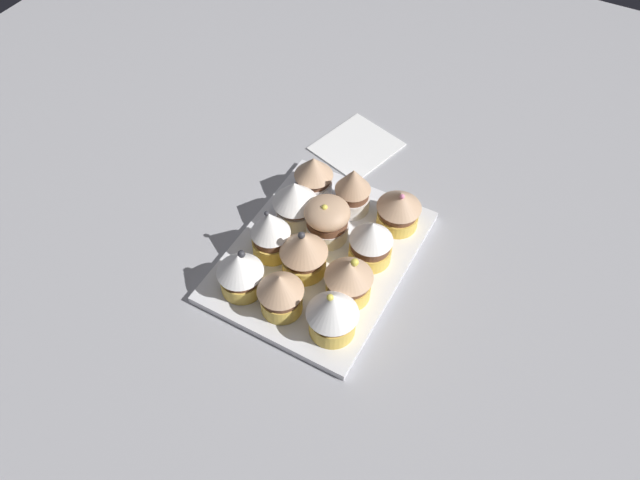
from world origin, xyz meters
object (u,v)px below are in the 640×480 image
baking_tray (320,256)px  cupcake_3 (240,271)px  cupcake_9 (371,241)px  cupcake_1 (295,200)px  cupcake_4 (351,189)px  napkin (357,146)px  cupcake_10 (349,278)px  cupcake_0 (314,175)px  cupcake_7 (280,292)px  cupcake_2 (271,233)px  cupcake_6 (304,251)px  cupcake_8 (399,208)px  cupcake_11 (333,312)px  cupcake_5 (327,220)px

baking_tray → cupcake_3: (10.24, -6.32, 4.32)cm
cupcake_9 → cupcake_1: bearing=-95.3°
cupcake_4 → napkin: cupcake_4 is taller
cupcake_9 → cupcake_10: bearing=1.3°
cupcake_0 → cupcake_7: bearing=17.8°
cupcake_2 → cupcake_6: (0.47, 5.53, -0.10)cm
cupcake_8 → cupcake_0: bearing=-88.9°
cupcake_4 → cupcake_2: bearing=-24.5°
napkin → cupcake_11: bearing=21.8°
cupcake_0 → cupcake_11: bearing=34.9°
cupcake_5 → cupcake_11: (13.51, 8.13, 0.76)cm
cupcake_10 → napkin: (-27.57, -12.61, -4.55)cm
cupcake_7 → cupcake_10: (-6.21, 6.74, -0.10)cm
cupcake_5 → cupcake_11: bearing=31.0°
cupcake_0 → napkin: cupcake_0 is taller
cupcake_3 → cupcake_10: bearing=115.0°
cupcake_0 → cupcake_6: size_ratio=0.89×
cupcake_7 → cupcake_11: size_ratio=0.87×
baking_tray → cupcake_10: (4.19, 6.64, 4.25)cm
cupcake_0 → cupcake_4: 6.40cm
cupcake_2 → cupcake_6: 5.55cm
cupcake_5 → napkin: cupcake_5 is taller
baking_tray → cupcake_0: 12.76cm
cupcake_7 → cupcake_11: 7.50cm
cupcake_1 → cupcake_4: 8.45cm
cupcake_0 → cupcake_5: bearing=41.8°
baking_tray → cupcake_8: 13.23cm
cupcake_0 → cupcake_9: 15.04cm
baking_tray → cupcake_2: (2.97, -6.12, 4.71)cm
baking_tray → cupcake_6: 5.78cm
cupcake_4 → cupcake_10: cupcake_4 is taller
cupcake_3 → cupcake_4: 21.00cm
cupcake_2 → cupcake_10: cupcake_2 is taller
baking_tray → napkin: bearing=-165.7°
baking_tray → cupcake_4: (-9.87, -0.27, 4.61)cm
cupcake_7 → cupcake_8: (-20.72, 7.34, -0.30)cm
baking_tray → cupcake_6: bearing=-9.7°
cupcake_2 → cupcake_6: bearing=85.2°
baking_tray → cupcake_10: size_ratio=4.13×
baking_tray → cupcake_1: size_ratio=4.02×
cupcake_7 → cupcake_9: 14.70cm
cupcake_6 → cupcake_9: (-6.16, 7.07, -0.24)cm
cupcake_3 → cupcake_8: 24.62cm
cupcake_1 → napkin: bearing=179.1°
cupcake_4 → cupcake_8: size_ratio=1.16×
napkin → cupcake_6: bearing=11.4°
baking_tray → cupcake_2: bearing=-64.1°
cupcake_3 → cupcake_7: cupcake_3 is taller
cupcake_0 → cupcake_7: 21.47cm
cupcake_4 → cupcake_7: 20.29cm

